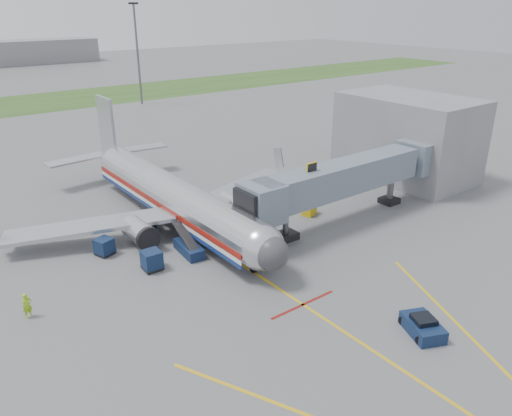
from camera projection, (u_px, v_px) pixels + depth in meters
ground at (269, 282)px, 39.35m from camera, size 400.00×400.00×0.00m
grass_strip at (2, 107)px, 105.32m from camera, size 300.00×25.00×0.01m
apron_markings at (337, 327)px, 33.92m from camera, size 21.52×50.00×0.01m
airliner at (173, 196)px, 49.52m from camera, size 32.10×35.67×10.25m
jet_bridge at (340, 179)px, 48.54m from camera, size 25.30×4.00×6.90m
terminal at (407, 137)px, 61.64m from camera, size 10.00×16.00×10.00m
light_mast_right at (138, 52)px, 104.26m from camera, size 2.00×0.44×20.40m
pushback_tug at (423, 327)px, 33.08m from camera, size 2.95×3.56×1.28m
baggage_cart_a at (104, 247)px, 43.37m from camera, size 1.79×1.79×1.51m
baggage_cart_b at (148, 221)px, 48.37m from camera, size 1.91×1.91×1.63m
baggage_cart_c at (152, 260)px, 40.93m from camera, size 1.61×1.61×1.65m
belt_loader at (189, 248)px, 43.66m from camera, size 1.76×4.47×2.14m
ground_power_cart at (309, 209)px, 51.64m from camera, size 1.81×1.51×1.24m
ramp_worker at (27, 306)px, 34.65m from camera, size 0.78×0.61×1.87m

